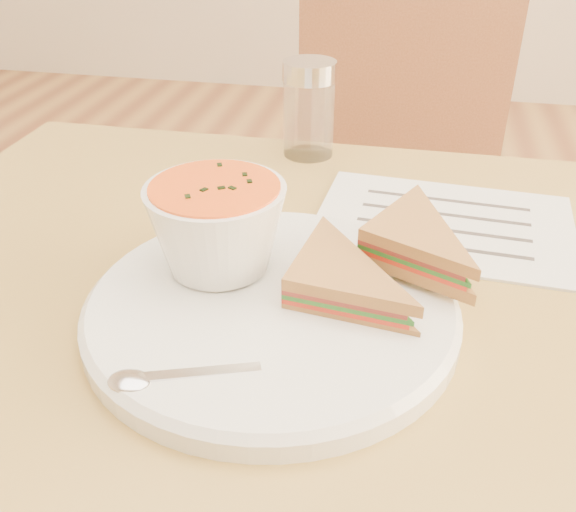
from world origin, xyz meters
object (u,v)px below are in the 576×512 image
(chair_far, at_px, (399,249))
(condiment_shaker, at_px, (309,109))
(plate, at_px, (271,310))
(soup_bowl, at_px, (217,231))

(chair_far, relative_size, condiment_shaker, 7.53)
(chair_far, relative_size, plate, 2.93)
(chair_far, xyz_separation_m, plate, (-0.10, -0.64, 0.30))
(plate, relative_size, condiment_shaker, 2.57)
(chair_far, distance_m, condiment_shaker, 0.47)
(condiment_shaker, bearing_deg, plate, -84.78)
(chair_far, bearing_deg, condiment_shaker, 57.54)
(chair_far, bearing_deg, soup_bowl, 68.04)
(plate, bearing_deg, chair_far, 81.36)
(plate, distance_m, soup_bowl, 0.08)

